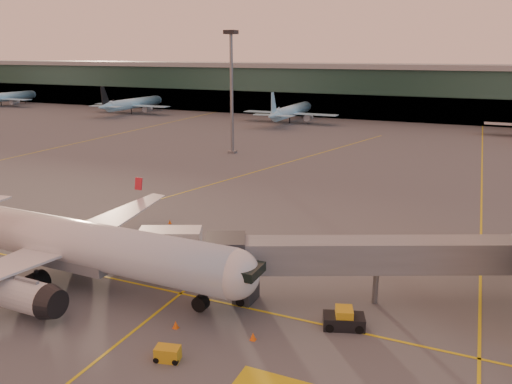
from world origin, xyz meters
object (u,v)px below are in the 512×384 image
at_px(pushback_tug, 344,320).
at_px(main_airplane, 65,242).
at_px(catering_truck, 171,249).
at_px(gpu_cart, 168,354).

bearing_deg(pushback_tug, main_airplane, 166.69).
xyz_separation_m(main_airplane, catering_truck, (8.14, 5.51, -1.36)).
distance_m(main_airplane, catering_truck, 9.93).
height_order(main_airplane, catering_truck, main_airplane).
bearing_deg(main_airplane, catering_truck, 34.88).
xyz_separation_m(main_airplane, pushback_tug, (26.20, 2.43, -3.32)).
relative_size(gpu_cart, pushback_tug, 0.55).
bearing_deg(gpu_cart, pushback_tug, 28.58).
distance_m(gpu_cart, pushback_tug, 14.00).
height_order(gpu_cart, pushback_tug, pushback_tug).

